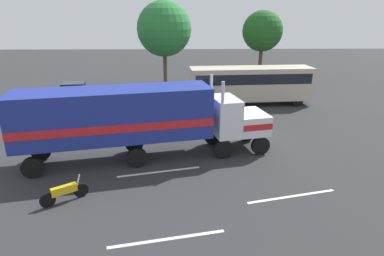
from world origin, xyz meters
name	(u,v)px	position (x,y,z in m)	size (l,w,h in m)	color
ground_plane	(248,146)	(0.00, 0.00, 0.00)	(120.00, 120.00, 0.00)	#2D2D30
lane_stripe_near	(159,172)	(-5.41, -3.50, 0.01)	(4.40, 0.16, 0.01)	silver
lane_stripe_mid	(292,196)	(0.85, -6.11, 0.01)	(4.40, 0.16, 0.01)	silver
lane_stripe_far	(167,239)	(-4.73, -8.93, 0.01)	(4.40, 0.16, 0.01)	silver
semi_truck	(135,117)	(-6.76, -1.73, 2.52)	(14.36, 5.48, 4.50)	silver
person_bystander	(147,126)	(-6.57, 1.46, 0.89)	(0.39, 0.48, 1.63)	black
parked_bus	(251,82)	(2.03, 9.96, 2.07)	(11.15, 3.31, 3.40)	#BFB29E
parked_car	(75,90)	(-14.74, 12.58, 0.81)	(4.58, 2.29, 1.57)	maroon
motorcycle	(65,192)	(-9.38, -6.25, 0.48)	(1.80, 1.28, 1.12)	black
tree_left	(164,29)	(-6.16, 18.41, 6.35)	(6.04, 6.04, 9.38)	brown
tree_center	(262,31)	(5.36, 20.76, 5.97)	(4.76, 4.76, 8.38)	brown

